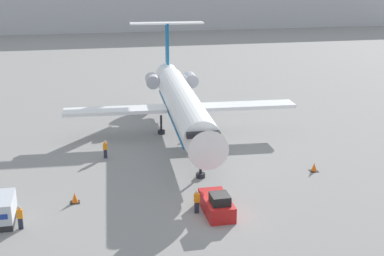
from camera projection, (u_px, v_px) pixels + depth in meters
name	position (u px, v px, depth m)	size (l,w,h in m)	color
ground_plane	(221.00, 217.00, 39.03)	(600.00, 600.00, 0.00)	gray
terminal_building	(110.00, 2.00, 149.02)	(180.00, 16.80, 14.90)	#B2B2B7
airplane_main	(182.00, 102.00, 56.32)	(24.83, 30.57, 10.63)	white
pushback_tug	(217.00, 204.00, 39.44)	(1.88, 4.26, 1.85)	#B21919
luggage_cart	(2.00, 210.00, 37.95)	(1.72, 3.38, 1.90)	#232326
worker_near_tug	(197.00, 201.00, 39.34)	(0.40, 0.25, 1.80)	#232838
worker_by_wing	(105.00, 149.00, 50.60)	(0.40, 0.24, 1.74)	#232838
worker_on_apron	(20.00, 217.00, 36.98)	(0.40, 0.24, 1.70)	#232838
traffic_cone_left	(75.00, 198.00, 41.22)	(0.71, 0.71, 0.80)	black
traffic_cone_right	(314.00, 167.00, 47.51)	(0.72, 0.72, 0.76)	black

